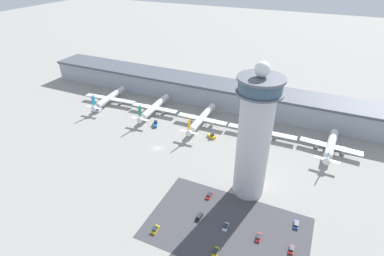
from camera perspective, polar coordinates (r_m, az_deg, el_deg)
ground_plane at (r=171.74m, az=-6.58°, el=-3.87°), size 1000.00×1000.00×0.00m
terminal_building at (r=222.84m, az=2.50°, el=7.13°), size 263.49×25.00×15.96m
control_tower at (r=127.80m, az=11.77°, el=-1.45°), size 18.67×18.67×62.09m
parking_lot_surface at (r=128.49m, az=6.65°, el=-18.37°), size 64.00×40.00×0.01m
airplane_gate_alpha at (r=227.73m, az=-15.50°, el=5.49°), size 40.85×37.43×13.56m
airplane_gate_bravo at (r=207.11m, az=-7.23°, el=3.87°), size 33.34×38.87×13.83m
airplane_gate_charlie at (r=190.99m, az=1.83°, el=1.81°), size 33.17×39.82×13.75m
airplane_gate_delta at (r=183.39m, az=13.07°, el=-0.58°), size 41.16×32.40×12.55m
airplane_gate_echo at (r=181.79m, az=24.90°, el=-3.11°), size 32.85×32.90×13.78m
service_truck_catering at (r=220.16m, az=-17.64°, el=3.30°), size 7.63×4.10×2.83m
service_truck_fuel at (r=180.18m, az=3.76°, el=-1.55°), size 5.96×4.22×2.75m
service_truck_baggage at (r=193.90m, az=-6.98°, el=0.79°), size 5.29×7.61×2.84m
service_truck_water at (r=178.35m, az=11.83°, el=-2.59°), size 6.02×5.82×2.70m
car_grey_coupe at (r=126.77m, az=12.54°, el=-19.62°), size 1.93×4.52×1.39m
car_green_van at (r=127.24m, az=-7.03°, el=-18.63°), size 1.96×4.29×1.58m
car_white_wagon at (r=120.27m, az=4.54°, el=-22.47°), size 1.96×4.42×1.38m
car_navy_sedan at (r=126.09m, az=18.42°, el=-21.10°), size 1.78×4.07×1.58m
car_black_suv at (r=128.08m, az=6.42°, el=-18.18°), size 1.93×4.23×1.47m
car_blue_compact at (r=134.97m, az=19.23°, el=-16.97°), size 1.98×4.67×1.48m
car_maroon_suv at (r=140.20m, az=3.27°, el=-12.68°), size 1.98×4.76×1.40m
car_yellow_taxi at (r=130.84m, az=1.36°, el=-16.57°), size 1.96×4.57×1.54m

